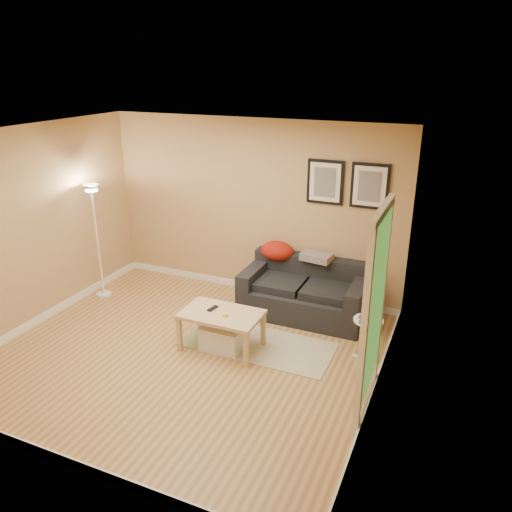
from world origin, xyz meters
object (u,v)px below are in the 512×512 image
side_table (367,340)px  book_stack (370,317)px  sofa (305,290)px  floor_lamp (98,245)px  coffee_table (222,330)px  storage_bin (223,337)px

side_table → book_stack: size_ratio=2.01×
sofa → floor_lamp: size_ratio=0.99×
sofa → book_stack: bearing=-37.7°
sofa → book_stack: size_ratio=6.42×
floor_lamp → coffee_table: bearing=-15.0°
coffee_table → storage_bin: 0.09m
side_table → coffee_table: bearing=-165.2°
coffee_table → floor_lamp: floor_lamp is taller
storage_bin → floor_lamp: 2.53m
sofa → coffee_table: 1.41m
sofa → coffee_table: size_ratio=1.76×
sofa → side_table: 1.31m
coffee_table → book_stack: book_stack is taller
sofa → floor_lamp: bearing=-168.3°
sofa → floor_lamp: (-2.99, -0.62, 0.44)m
coffee_table → side_table: bearing=-1.1°
storage_bin → side_table: side_table is taller
sofa → coffee_table: (-0.65, -1.24, -0.13)m
side_table → sofa: bearing=142.2°
book_stack → storage_bin: bearing=177.7°
side_table → floor_lamp: 4.06m
sofa → book_stack: (1.05, -0.81, 0.20)m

